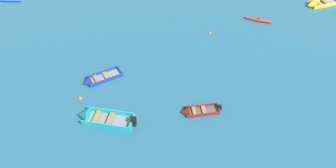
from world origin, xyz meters
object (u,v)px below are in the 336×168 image
(rowboat_turquoise_center, at_px, (96,117))
(mooring_buoy_trailing, at_px, (210,33))
(rowboat_deep_blue_midfield_right, at_px, (94,80))
(kayak_blue_outer_left, at_px, (9,0))
(mooring_buoy_between_boats_right, at_px, (80,99))
(kayak_red_cluster_outer, at_px, (258,20))
(rowboat_yellow_midfield_left, at_px, (316,4))
(rowboat_maroon_far_back, at_px, (192,111))

(rowboat_turquoise_center, distance_m, mooring_buoy_trailing, 14.04)
(mooring_buoy_trailing, bearing_deg, rowboat_turquoise_center, -136.42)
(rowboat_deep_blue_midfield_right, height_order, kayak_blue_outer_left, rowboat_deep_blue_midfield_right)
(mooring_buoy_trailing, bearing_deg, mooring_buoy_between_boats_right, -146.97)
(rowboat_turquoise_center, xyz_separation_m, kayak_red_cluster_outer, (15.43, 11.35, -0.09))
(kayak_blue_outer_left, bearing_deg, mooring_buoy_between_boats_right, -59.56)
(rowboat_turquoise_center, relative_size, mooring_buoy_trailing, 15.04)
(mooring_buoy_between_boats_right, bearing_deg, mooring_buoy_trailing, 33.03)
(rowboat_deep_blue_midfield_right, relative_size, mooring_buoy_between_boats_right, 10.89)
(rowboat_deep_blue_midfield_right, distance_m, rowboat_yellow_midfield_left, 25.01)
(kayak_blue_outer_left, xyz_separation_m, rowboat_maroon_far_back, (17.57, -18.24, -0.01))
(rowboat_yellow_midfield_left, height_order, kayak_red_cluster_outer, rowboat_yellow_midfield_left)
(mooring_buoy_between_boats_right, bearing_deg, rowboat_turquoise_center, -58.23)
(rowboat_yellow_midfield_left, bearing_deg, mooring_buoy_between_boats_right, -154.52)
(rowboat_yellow_midfield_left, bearing_deg, rowboat_maroon_far_back, -139.06)
(rowboat_turquoise_center, xyz_separation_m, rowboat_yellow_midfield_left, (22.62, 13.61, -0.06))
(rowboat_yellow_midfield_left, distance_m, mooring_buoy_trailing, 13.05)
(rowboat_maroon_far_back, bearing_deg, rowboat_turquoise_center, 179.33)
(rowboat_deep_blue_midfield_right, relative_size, mooring_buoy_trailing, 11.70)
(rowboat_turquoise_center, height_order, kayak_blue_outer_left, rowboat_turquoise_center)
(kayak_red_cluster_outer, distance_m, rowboat_maroon_far_back, 14.30)
(kayak_blue_outer_left, distance_m, kayak_red_cluster_outer, 27.05)
(rowboat_turquoise_center, relative_size, kayak_red_cluster_outer, 1.55)
(rowboat_yellow_midfield_left, bearing_deg, rowboat_turquoise_center, -148.97)
(rowboat_yellow_midfield_left, distance_m, mooring_buoy_between_boats_right, 26.56)
(rowboat_deep_blue_midfield_right, bearing_deg, rowboat_maroon_far_back, -29.10)
(kayak_blue_outer_left, height_order, mooring_buoy_between_boats_right, kayak_blue_outer_left)
(mooring_buoy_trailing, bearing_deg, kayak_blue_outer_left, 157.93)
(mooring_buoy_between_boats_right, bearing_deg, rowboat_deep_blue_midfield_right, 63.41)
(kayak_blue_outer_left, distance_m, mooring_buoy_between_boats_right, 18.53)
(rowboat_maroon_far_back, height_order, mooring_buoy_trailing, rowboat_maroon_far_back)
(kayak_red_cluster_outer, bearing_deg, mooring_buoy_trailing, -162.42)
(kayak_red_cluster_outer, bearing_deg, mooring_buoy_between_boats_right, -151.38)
(rowboat_yellow_midfield_left, xyz_separation_m, mooring_buoy_between_boats_right, (-23.97, -11.42, -0.17))
(rowboat_yellow_midfield_left, bearing_deg, kayak_blue_outer_left, 172.23)
(kayak_red_cluster_outer, bearing_deg, rowboat_turquoise_center, -143.68)
(rowboat_yellow_midfield_left, relative_size, kayak_blue_outer_left, 1.37)
(mooring_buoy_between_boats_right, xyz_separation_m, mooring_buoy_trailing, (11.53, 7.49, 0.00))
(rowboat_turquoise_center, distance_m, rowboat_maroon_far_back, 6.84)
(kayak_red_cluster_outer, distance_m, mooring_buoy_between_boats_right, 19.13)
(rowboat_deep_blue_midfield_right, distance_m, mooring_buoy_between_boats_right, 2.01)
(rowboat_yellow_midfield_left, bearing_deg, kayak_red_cluster_outer, -162.52)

